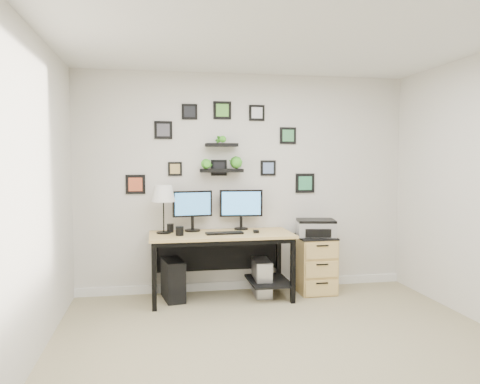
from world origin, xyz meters
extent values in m
plane|color=tan|center=(0.00, 0.00, 0.00)|extent=(4.00, 4.00, 0.00)
plane|color=silver|center=(0.00, 0.00, 2.60)|extent=(4.00, 4.00, 0.00)
plane|color=silver|center=(0.00, 2.00, 1.30)|extent=(4.00, 0.00, 4.00)
plane|color=silver|center=(0.00, -2.00, 1.30)|extent=(4.00, 0.00, 4.00)
plane|color=silver|center=(-2.00, 0.00, 1.30)|extent=(0.00, 4.00, 4.00)
cube|color=white|center=(0.00, 1.99, 0.05)|extent=(4.00, 0.03, 0.10)
cube|color=tan|center=(-0.34, 1.63, 0.73)|extent=(1.60, 0.70, 0.03)
cube|color=black|center=(-0.34, 1.63, 0.69)|extent=(1.54, 0.64, 0.05)
cube|color=black|center=(-0.34, 1.96, 0.46)|extent=(1.44, 0.02, 0.41)
cube|color=black|center=(0.21, 1.63, 0.18)|extent=(0.45, 0.63, 0.03)
cube|color=black|center=(-1.09, 1.33, 0.36)|extent=(0.05, 0.05, 0.72)
cube|color=black|center=(-1.09, 1.93, 0.36)|extent=(0.05, 0.05, 0.72)
cube|color=black|center=(0.41, 1.33, 0.36)|extent=(0.05, 0.05, 0.72)
cube|color=black|center=(0.41, 1.93, 0.36)|extent=(0.05, 0.05, 0.72)
cylinder|color=black|center=(-0.65, 1.84, 0.76)|extent=(0.20, 0.20, 0.02)
cylinder|color=black|center=(-0.65, 1.84, 0.84)|extent=(0.04, 0.04, 0.16)
cube|color=black|center=(-0.65, 1.84, 1.07)|extent=(0.46, 0.10, 0.30)
cube|color=#3F8CCC|center=(-0.65, 1.82, 1.07)|extent=(0.41, 0.06, 0.26)
cylinder|color=black|center=(-0.07, 1.88, 0.76)|extent=(0.18, 0.18, 0.02)
cylinder|color=black|center=(-0.07, 1.88, 0.83)|extent=(0.04, 0.04, 0.15)
cube|color=black|center=(-0.07, 1.87, 1.06)|extent=(0.51, 0.07, 0.32)
cube|color=#3F8CCC|center=(-0.07, 1.86, 1.06)|extent=(0.46, 0.04, 0.27)
cube|color=black|center=(-0.32, 1.58, 0.76)|extent=(0.42, 0.15, 0.02)
cube|color=black|center=(0.05, 1.61, 0.76)|extent=(0.07, 0.10, 0.03)
cylinder|color=black|center=(-0.98, 1.75, 0.76)|extent=(0.16, 0.16, 0.02)
cylinder|color=black|center=(-0.98, 1.75, 1.01)|extent=(0.01, 0.01, 0.49)
cone|color=white|center=(-0.98, 1.75, 1.20)|extent=(0.27, 0.27, 0.18)
cylinder|color=black|center=(-0.81, 1.56, 0.80)|extent=(0.09, 0.09, 0.10)
cylinder|color=black|center=(-0.91, 1.80, 0.80)|extent=(0.08, 0.08, 0.10)
cube|color=black|center=(-0.89, 1.71, 0.23)|extent=(0.27, 0.48, 0.45)
cube|color=gray|center=(0.14, 1.69, 0.21)|extent=(0.21, 0.42, 0.41)
cube|color=silver|center=(0.13, 1.49, 0.21)|extent=(0.17, 0.02, 0.39)
cube|color=tan|center=(0.79, 1.73, 0.33)|extent=(0.42, 0.50, 0.65)
cube|color=black|center=(0.79, 1.73, 0.66)|extent=(0.43, 0.51, 0.02)
cube|color=tan|center=(0.79, 1.47, 0.11)|extent=(0.39, 0.02, 0.18)
cylinder|color=black|center=(0.79, 1.46, 0.17)|extent=(0.14, 0.02, 0.02)
cube|color=tan|center=(0.79, 1.47, 0.33)|extent=(0.39, 0.02, 0.18)
cylinder|color=black|center=(0.79, 1.46, 0.39)|extent=(0.14, 0.02, 0.02)
cube|color=tan|center=(0.79, 1.47, 0.54)|extent=(0.39, 0.02, 0.18)
cylinder|color=black|center=(0.79, 1.46, 0.60)|extent=(0.14, 0.02, 0.02)
cube|color=silver|center=(0.80, 1.72, 0.76)|extent=(0.49, 0.41, 0.17)
cube|color=black|center=(0.80, 1.72, 0.86)|extent=(0.49, 0.41, 0.03)
cube|color=black|center=(0.77, 1.54, 0.73)|extent=(0.30, 0.07, 0.10)
cube|color=black|center=(-0.30, 1.91, 1.45)|extent=(0.50, 0.18, 0.04)
cube|color=black|center=(-0.30, 1.90, 1.75)|extent=(0.38, 0.15, 0.04)
imported|color=green|center=(-0.47, 1.91, 1.60)|extent=(0.15, 0.12, 0.27)
imported|color=green|center=(-0.13, 1.91, 1.60)|extent=(0.15, 0.15, 0.27)
imported|color=green|center=(-0.30, 1.90, 1.90)|extent=(0.13, 0.09, 0.25)
cube|color=black|center=(0.53, 1.99, 1.87)|extent=(0.20, 0.02, 0.20)
cube|color=#429154|center=(0.53, 1.98, 1.87)|extent=(0.14, 0.00, 0.14)
cube|color=black|center=(-0.32, 1.99, 1.48)|extent=(0.19, 0.02, 0.19)
cube|color=black|center=(-0.32, 1.98, 1.48)|extent=(0.13, 0.00, 0.13)
cube|color=black|center=(-0.97, 1.99, 1.92)|extent=(0.21, 0.02, 0.21)
cube|color=#49474E|center=(-0.97, 1.98, 1.92)|extent=(0.14, 0.00, 0.14)
cube|color=black|center=(0.75, 1.99, 1.29)|extent=(0.24, 0.02, 0.24)
cube|color=#379764|center=(0.75, 1.98, 1.29)|extent=(0.17, 0.00, 0.17)
cube|color=black|center=(0.28, 1.99, 1.48)|extent=(0.19, 0.02, 0.19)
cube|color=#657FB1|center=(0.28, 1.98, 1.48)|extent=(0.13, 0.00, 0.13)
cube|color=black|center=(-0.84, 1.99, 1.47)|extent=(0.16, 0.02, 0.16)
cube|color=tan|center=(-0.84, 1.98, 1.47)|extent=(0.11, 0.00, 0.11)
cube|color=black|center=(-0.67, 1.99, 2.14)|extent=(0.18, 0.02, 0.18)
cube|color=black|center=(-0.67, 1.98, 2.14)|extent=(0.13, 0.00, 0.13)
cube|color=black|center=(-0.28, 1.99, 2.16)|extent=(0.21, 0.02, 0.21)
cube|color=#55A637|center=(-0.28, 1.98, 2.16)|extent=(0.15, 0.00, 0.15)
cube|color=black|center=(-1.30, 1.99, 1.29)|extent=(0.22, 0.02, 0.22)
cube|color=#CB542F|center=(-1.30, 1.98, 1.29)|extent=(0.16, 0.00, 0.16)
cube|color=black|center=(0.14, 1.99, 2.14)|extent=(0.19, 0.02, 0.19)
cube|color=silver|center=(0.14, 1.98, 2.14)|extent=(0.13, 0.00, 0.13)
camera|label=1|loc=(-1.07, -3.54, 1.58)|focal=35.00mm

